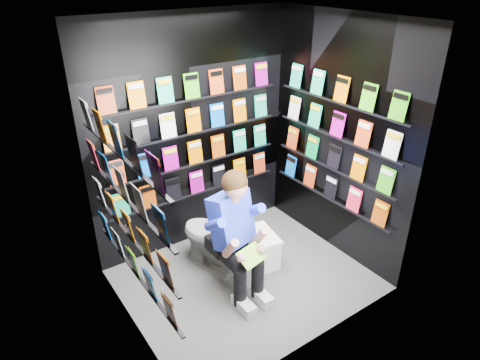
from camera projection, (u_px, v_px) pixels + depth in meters
floor at (245, 279)px, 4.52m from camera, size 2.40×2.40×0.00m
ceiling at (247, 19)px, 3.34m from camera, size 2.40×2.40×0.00m
wall_back at (193, 136)px, 4.66m from camera, size 2.40×0.04×2.60m
wall_front at (324, 216)px, 3.20m from camera, size 2.40×0.04×2.60m
wall_left at (121, 207)px, 3.32m from camera, size 0.04×2.00×2.60m
wall_right at (338, 141)px, 4.54m from camera, size 0.04×2.00×2.60m
comics_back at (194, 136)px, 4.64m from camera, size 2.10×0.06×1.37m
comics_left at (125, 205)px, 3.33m from camera, size 0.06×1.70×1.37m
comics_right at (336, 141)px, 4.52m from camera, size 0.06×1.70×1.37m
toilet at (211, 237)px, 4.57m from camera, size 0.57×0.82×0.73m
longbox at (262, 249)px, 4.72m from camera, size 0.32×0.48×0.33m
longbox_lid at (262, 235)px, 4.64m from camera, size 0.35×0.51×0.03m
reader at (230, 220)px, 4.10m from camera, size 0.71×0.90×1.47m
held_comic at (251, 256)px, 3.94m from camera, size 0.30×0.22×0.12m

